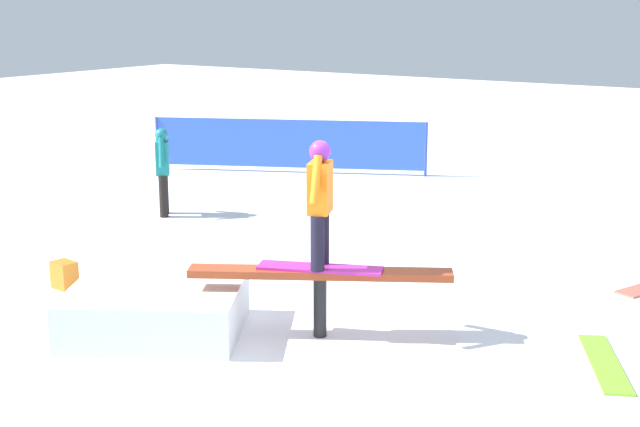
# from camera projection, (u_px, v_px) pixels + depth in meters

# --- Properties ---
(ground_plane) EXTENTS (60.00, 60.00, 0.00)m
(ground_plane) POSITION_uv_depth(u_px,v_px,m) (320.00, 336.00, 9.45)
(ground_plane) COLOR white
(rail_feature) EXTENTS (2.53, 1.62, 0.74)m
(rail_feature) POSITION_uv_depth(u_px,v_px,m) (320.00, 279.00, 9.30)
(rail_feature) COLOR black
(rail_feature) RESTS_ON ground
(snow_kicker_ramp) EXTENTS (2.31, 2.20, 0.51)m
(snow_kicker_ramp) POSITION_uv_depth(u_px,v_px,m) (156.00, 310.00, 9.49)
(snow_kicker_ramp) COLOR white
(snow_kicker_ramp) RESTS_ON ground
(main_rider_on_rail) EXTENTS (1.31, 0.76, 1.36)m
(main_rider_on_rail) POSITION_uv_depth(u_px,v_px,m) (320.00, 206.00, 9.12)
(main_rider_on_rail) COLOR #C0289F
(main_rider_on_rail) RESTS_ON rail_feature
(bystander_teal) EXTENTS (0.46, 0.53, 1.45)m
(bystander_teal) POSITION_uv_depth(u_px,v_px,m) (163.00, 167.00, 14.58)
(bystander_teal) COLOR black
(bystander_teal) RESTS_ON ground
(loose_snowboard_lime) EXTENTS (0.90, 1.43, 0.02)m
(loose_snowboard_lime) POSITION_uv_depth(u_px,v_px,m) (605.00, 363.00, 8.71)
(loose_snowboard_lime) COLOR #80E02E
(loose_snowboard_lime) RESTS_ON ground
(backpack_on_snow) EXTENTS (0.33, 0.26, 0.34)m
(backpack_on_snow) POSITION_uv_depth(u_px,v_px,m) (64.00, 275.00, 10.98)
(backpack_on_snow) COLOR orange
(backpack_on_snow) RESTS_ON ground
(safety_fence) EXTENTS (5.15, 2.42, 1.10)m
(safety_fence) POSITION_uv_depth(u_px,v_px,m) (289.00, 144.00, 18.28)
(safety_fence) COLOR blue
(safety_fence) RESTS_ON ground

